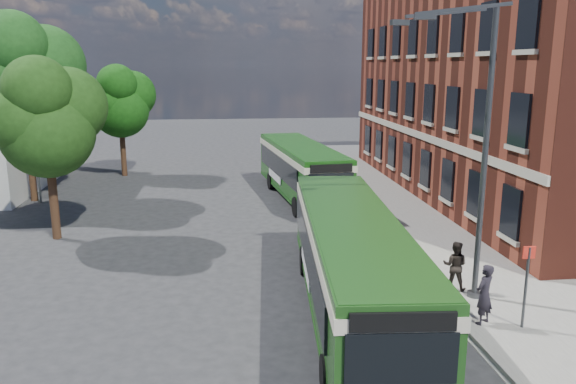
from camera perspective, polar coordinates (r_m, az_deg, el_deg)
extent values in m
plane|color=#2A2A2C|center=(19.45, 1.52, -9.32)|extent=(120.00, 120.00, 0.00)
cube|color=gray|center=(28.48, 13.30, -2.28)|extent=(6.00, 48.00, 0.15)
cube|color=beige|center=(27.63, 7.33, -2.65)|extent=(0.12, 48.00, 0.01)
cube|color=maroon|center=(34.14, 22.80, 9.62)|extent=(12.00, 26.00, 12.00)
cube|color=beige|center=(31.85, 12.85, 5.79)|extent=(0.12, 26.00, 0.35)
cylinder|color=#393B3E|center=(32.51, -24.51, 6.70)|extent=(0.10, 0.10, 9.00)
cube|color=red|center=(32.28, -24.42, 13.99)|extent=(0.90, 0.02, 0.60)
cylinder|color=#393B3E|center=(19.04, 18.36, -10.02)|extent=(0.44, 0.44, 0.30)
cylinder|color=#393B3E|center=(17.86, 19.34, 2.98)|extent=(0.18, 0.18, 9.00)
cube|color=#393B3E|center=(16.63, 17.40, 17.34)|extent=(2.58, 0.46, 0.37)
cube|color=#393B3E|center=(17.74, 15.78, 17.12)|extent=(2.58, 0.46, 0.37)
cube|color=#393B3E|center=(15.72, 13.76, 16.93)|extent=(0.55, 0.22, 0.16)
cube|color=#393B3E|center=(17.76, 11.27, 16.53)|extent=(0.55, 0.22, 0.16)
cylinder|color=#393B3E|center=(17.01, 22.97, -9.18)|extent=(0.08, 0.08, 2.50)
cube|color=red|center=(16.65, 23.30, -5.66)|extent=(0.35, 0.04, 0.35)
cube|color=#1E4C18|center=(16.75, 6.49, -6.62)|extent=(3.41, 12.40, 2.45)
cube|color=#1E4C18|center=(17.22, 6.38, -10.62)|extent=(3.46, 12.44, 0.14)
cube|color=black|center=(16.85, 2.02, -5.97)|extent=(0.87, 10.42, 1.10)
cube|color=black|center=(17.23, 10.58, -5.77)|extent=(0.87, 10.42, 1.10)
cube|color=#F6E9CA|center=(16.50, 6.56, -3.92)|extent=(3.48, 12.46, 0.32)
cube|color=#1E4C18|center=(16.40, 6.59, -2.71)|extent=(3.31, 12.29, 0.12)
cube|color=black|center=(11.16, 11.43, -16.27)|extent=(2.15, 0.24, 1.05)
cube|color=black|center=(10.81, 11.62, -12.82)|extent=(2.00, 0.23, 0.38)
cube|color=black|center=(22.54, 4.17, -0.88)|extent=(2.00, 0.23, 0.90)
cube|color=white|center=(17.76, 1.80, -7.54)|extent=(0.28, 3.19, 0.45)
cylinder|color=black|center=(13.26, 4.02, -18.22)|extent=(0.35, 1.02, 1.00)
cylinder|color=black|center=(13.69, 14.28, -17.53)|extent=(0.35, 1.02, 1.00)
cylinder|color=black|center=(20.17, 1.66, -6.97)|extent=(0.35, 1.02, 1.00)
cylinder|color=black|center=(20.46, 8.26, -6.81)|extent=(0.35, 1.02, 1.00)
cube|color=#164D11|center=(31.11, 1.33, 2.55)|extent=(3.73, 11.28, 2.45)
cube|color=#164D11|center=(31.36, 1.32, 0.25)|extent=(3.78, 11.32, 0.14)
cube|color=black|center=(31.09, -1.09, 2.78)|extent=(1.12, 9.22, 1.10)
cube|color=black|center=(31.71, 3.44, 2.95)|extent=(1.12, 9.22, 1.10)
cube|color=beige|center=(30.97, 1.34, 4.05)|extent=(3.80, 11.34, 0.32)
cube|color=#164D11|center=(30.92, 1.34, 4.71)|extent=(3.62, 11.17, 0.12)
cube|color=black|center=(25.83, 4.39, 0.77)|extent=(2.15, 0.32, 1.05)
cube|color=black|center=(25.67, 4.43, 2.41)|extent=(2.00, 0.30, 0.38)
cube|color=black|center=(26.04, 4.36, -1.38)|extent=(1.90, 0.29, 0.55)
sphere|color=silver|center=(25.83, 2.55, -1.48)|extent=(0.26, 0.26, 0.26)
sphere|color=silver|center=(26.32, 6.12, -1.27)|extent=(0.26, 0.26, 0.26)
cube|color=black|center=(36.42, -0.84, 4.42)|extent=(2.00, 0.30, 0.90)
cube|color=white|center=(31.90, -1.37, 1.66)|extent=(0.40, 3.18, 0.45)
cylinder|color=black|center=(27.56, 0.88, -1.51)|extent=(0.39, 1.03, 1.00)
cylinder|color=black|center=(28.20, 5.50, -1.24)|extent=(0.39, 1.03, 1.00)
cylinder|color=black|center=(33.72, -1.76, 1.14)|extent=(0.39, 1.03, 1.00)
cylinder|color=black|center=(34.24, 2.08, 1.32)|extent=(0.39, 1.03, 1.00)
imported|color=black|center=(16.93, 19.32, -9.78)|extent=(0.77, 0.71, 1.76)
imported|color=black|center=(19.15, 16.60, -7.16)|extent=(0.99, 0.92, 1.62)
cylinder|color=#382314|center=(25.84, -22.69, -0.88)|extent=(0.36, 0.36, 3.29)
sphere|color=#1C3F12|center=(25.35, -23.28, 5.70)|extent=(3.89, 3.89, 3.89)
sphere|color=#1C3F12|center=(25.64, -21.48, 8.11)|extent=(3.29, 3.29, 3.29)
sphere|color=#1C3F12|center=(25.00, -25.22, 6.82)|extent=(2.99, 2.99, 2.99)
sphere|color=#1C3F12|center=(24.51, -24.13, 9.47)|extent=(2.69, 2.69, 2.69)
cylinder|color=#382314|center=(33.56, -24.66, 2.76)|extent=(0.36, 0.36, 4.28)
sphere|color=#1A4717|center=(33.18, -25.29, 9.38)|extent=(5.06, 5.06, 5.06)
sphere|color=#1A4717|center=(33.60, -23.48, 11.74)|extent=(4.28, 4.28, 4.28)
sphere|color=#1A4717|center=(32.24, -26.23, 13.22)|extent=(3.50, 3.50, 3.50)
cylinder|color=#382314|center=(39.20, -16.39, 3.87)|extent=(0.36, 0.36, 3.15)
sphere|color=#13420E|center=(38.88, -16.66, 8.05)|extent=(3.72, 3.72, 3.72)
sphere|color=#13420E|center=(39.27, -15.56, 9.52)|extent=(3.15, 3.15, 3.15)
sphere|color=#13420E|center=(38.47, -17.79, 8.78)|extent=(2.86, 2.86, 2.86)
sphere|color=#13420E|center=(38.09, -17.00, 10.42)|extent=(2.58, 2.58, 2.58)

